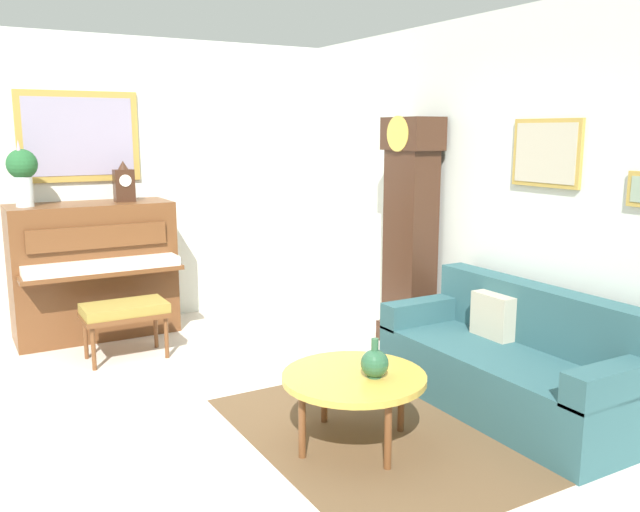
# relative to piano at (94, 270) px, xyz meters

# --- Properties ---
(ground_plane) EXTENTS (6.40, 6.00, 0.10)m
(ground_plane) POSITION_rel_piano_xyz_m (2.23, 0.24, -0.68)
(ground_plane) COLOR beige
(wall_left) EXTENTS (0.13, 4.90, 2.80)m
(wall_left) POSITION_rel_piano_xyz_m (-0.37, 0.23, 0.78)
(wall_left) COLOR silver
(wall_left) RESTS_ON ground_plane
(wall_back) EXTENTS (5.30, 0.13, 2.80)m
(wall_back) POSITION_rel_piano_xyz_m (2.25, 2.64, 0.77)
(wall_back) COLOR silver
(wall_back) RESTS_ON ground_plane
(area_rug) EXTENTS (2.10, 1.50, 0.01)m
(area_rug) POSITION_rel_piano_xyz_m (3.06, 1.09, -0.63)
(area_rug) COLOR brown
(area_rug) RESTS_ON ground_plane
(piano) EXTENTS (0.87, 1.44, 1.25)m
(piano) POSITION_rel_piano_xyz_m (0.00, 0.00, 0.00)
(piano) COLOR brown
(piano) RESTS_ON ground_plane
(piano_bench) EXTENTS (0.42, 0.70, 0.48)m
(piano_bench) POSITION_rel_piano_xyz_m (0.81, 0.07, -0.22)
(piano_bench) COLOR brown
(piano_bench) RESTS_ON ground_plane
(grandfather_clock) EXTENTS (0.52, 0.34, 2.03)m
(grandfather_clock) POSITION_rel_piano_xyz_m (1.68, 2.38, 0.33)
(grandfather_clock) COLOR #3D2316
(grandfather_clock) RESTS_ON ground_plane
(couch) EXTENTS (1.90, 0.80, 0.84)m
(couch) POSITION_rel_piano_xyz_m (3.18, 2.15, -0.32)
(couch) COLOR #2D565B
(couch) RESTS_ON ground_plane
(coffee_table) EXTENTS (0.88, 0.88, 0.45)m
(coffee_table) POSITION_rel_piano_xyz_m (3.10, 0.90, -0.21)
(coffee_table) COLOR gold
(coffee_table) RESTS_ON ground_plane
(mantel_clock) EXTENTS (0.13, 0.18, 0.38)m
(mantel_clock) POSITION_rel_piano_xyz_m (0.00, 0.32, 0.79)
(mantel_clock) COLOR #3D2316
(mantel_clock) RESTS_ON piano
(flower_vase) EXTENTS (0.26, 0.26, 0.58)m
(flower_vase) POSITION_rel_piano_xyz_m (0.00, -0.54, 0.93)
(flower_vase) COLOR silver
(flower_vase) RESTS_ON piano
(green_jug) EXTENTS (0.17, 0.17, 0.24)m
(green_jug) POSITION_rel_piano_xyz_m (3.19, 0.98, -0.09)
(green_jug) COLOR #234C33
(green_jug) RESTS_ON coffee_table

